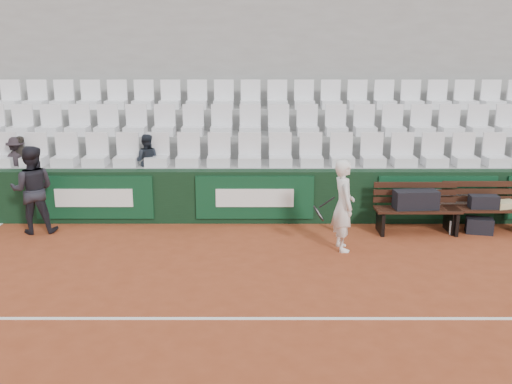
# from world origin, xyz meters

# --- Properties ---
(ground) EXTENTS (80.00, 80.00, 0.00)m
(ground) POSITION_xyz_m (0.00, 0.00, 0.00)
(ground) COLOR #984122
(ground) RESTS_ON ground
(court_baseline) EXTENTS (18.00, 0.06, 0.01)m
(court_baseline) POSITION_xyz_m (0.00, 0.00, 0.00)
(court_baseline) COLOR white
(court_baseline) RESTS_ON ground
(back_barrier) EXTENTS (18.00, 0.34, 1.00)m
(back_barrier) POSITION_xyz_m (0.07, 3.99, 0.50)
(back_barrier) COLOR black
(back_barrier) RESTS_ON ground
(grandstand_tier_front) EXTENTS (18.00, 0.95, 1.00)m
(grandstand_tier_front) POSITION_xyz_m (0.00, 4.62, 0.50)
(grandstand_tier_front) COLOR gray
(grandstand_tier_front) RESTS_ON ground
(grandstand_tier_mid) EXTENTS (18.00, 0.95, 1.45)m
(grandstand_tier_mid) POSITION_xyz_m (0.00, 5.58, 0.72)
(grandstand_tier_mid) COLOR gray
(grandstand_tier_mid) RESTS_ON ground
(grandstand_tier_back) EXTENTS (18.00, 0.95, 1.90)m
(grandstand_tier_back) POSITION_xyz_m (0.00, 6.53, 0.95)
(grandstand_tier_back) COLOR gray
(grandstand_tier_back) RESTS_ON ground
(grandstand_rear_wall) EXTENTS (18.00, 0.30, 4.40)m
(grandstand_rear_wall) POSITION_xyz_m (0.00, 7.15, 2.20)
(grandstand_rear_wall) COLOR #9A9A97
(grandstand_rear_wall) RESTS_ON ground
(seat_row_front) EXTENTS (11.90, 0.44, 0.63)m
(seat_row_front) POSITION_xyz_m (0.00, 4.45, 1.31)
(seat_row_front) COLOR silver
(seat_row_front) RESTS_ON grandstand_tier_front
(seat_row_mid) EXTENTS (11.90, 0.44, 0.63)m
(seat_row_mid) POSITION_xyz_m (0.00, 5.40, 1.77)
(seat_row_mid) COLOR white
(seat_row_mid) RESTS_ON grandstand_tier_mid
(seat_row_back) EXTENTS (11.90, 0.44, 0.63)m
(seat_row_back) POSITION_xyz_m (0.00, 6.35, 2.21)
(seat_row_back) COLOR white
(seat_row_back) RESTS_ON grandstand_tier_back
(bench_left) EXTENTS (1.50, 0.56, 0.45)m
(bench_left) POSITION_xyz_m (2.71, 3.33, 0.23)
(bench_left) COLOR black
(bench_left) RESTS_ON ground
(bench_right) EXTENTS (1.50, 0.56, 0.45)m
(bench_right) POSITION_xyz_m (3.97, 3.40, 0.23)
(bench_right) COLOR #34190F
(bench_right) RESTS_ON ground
(sports_bag_left) EXTENTS (0.79, 0.39, 0.33)m
(sports_bag_left) POSITION_xyz_m (2.67, 3.35, 0.61)
(sports_bag_left) COLOR black
(sports_bag_left) RESTS_ON bench_left
(sports_bag_right) EXTENTS (0.51, 0.25, 0.23)m
(sports_bag_right) POSITION_xyz_m (3.90, 3.38, 0.57)
(sports_bag_right) COLOR black
(sports_bag_right) RESTS_ON bench_right
(towel) EXTENTS (0.46, 0.38, 0.11)m
(towel) POSITION_xyz_m (4.31, 3.42, 0.51)
(towel) COLOR #C4B67F
(towel) RESTS_ON bench_right
(sports_bag_ground) EXTENTS (0.51, 0.38, 0.28)m
(sports_bag_ground) POSITION_xyz_m (3.84, 3.31, 0.14)
(sports_bag_ground) COLOR black
(sports_bag_ground) RESTS_ON ground
(water_bottle_near) EXTENTS (0.08, 0.08, 0.27)m
(water_bottle_near) POSITION_xyz_m (1.29, 3.37, 0.14)
(water_bottle_near) COLOR silver
(water_bottle_near) RESTS_ON ground
(water_bottle_far) EXTENTS (0.07, 0.07, 0.25)m
(water_bottle_far) POSITION_xyz_m (3.31, 3.24, 0.13)
(water_bottle_far) COLOR silver
(water_bottle_far) RESTS_ON ground
(tennis_player) EXTENTS (0.71, 0.59, 1.51)m
(tennis_player) POSITION_xyz_m (1.24, 2.48, 0.76)
(tennis_player) COLOR white
(tennis_player) RESTS_ON ground
(ball_kid) EXTENTS (0.86, 0.72, 1.58)m
(ball_kid) POSITION_xyz_m (-4.15, 3.37, 0.79)
(ball_kid) COLOR black
(ball_kid) RESTS_ON ground
(spectator_a) EXTENTS (0.65, 0.38, 1.00)m
(spectator_a) POSITION_xyz_m (-4.86, 4.50, 1.50)
(spectator_a) COLOR black
(spectator_a) RESTS_ON grandstand_tier_front
(spectator_b) EXTENTS (0.64, 0.38, 1.02)m
(spectator_b) POSITION_xyz_m (-4.76, 4.50, 1.51)
(spectator_b) COLOR #322E28
(spectator_b) RESTS_ON grandstand_tier_front
(spectator_c) EXTENTS (0.52, 0.41, 1.06)m
(spectator_c) POSITION_xyz_m (-2.32, 4.50, 1.53)
(spectator_c) COLOR black
(spectator_c) RESTS_ON grandstand_tier_front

